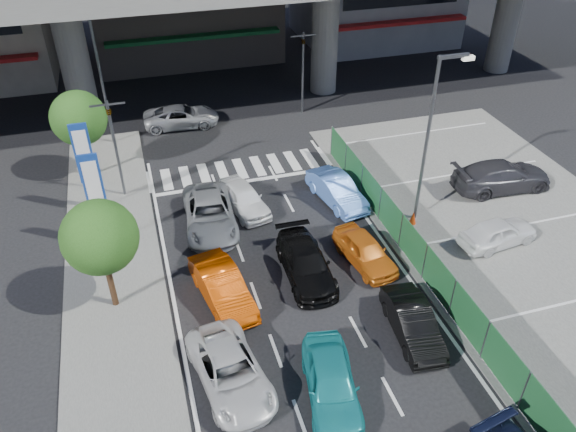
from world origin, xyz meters
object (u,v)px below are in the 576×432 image
object	(u,v)px
traffic_cone	(413,217)
taxi_orange_left	(222,287)
signboard_near	(94,189)
kei_truck_front_right	(337,190)
street_lamp_right	(432,128)
tree_near	(100,238)
street_lamp_left	(102,65)
wagon_silver_front_left	(210,214)
traffic_light_left	(111,126)
hatch_black_mid_right	(413,323)
parked_sedan_white	(498,232)
tree_far	(79,118)
parked_sedan_dgrey	(502,176)
sedan_white_front_mid	(244,198)
signboard_far	(84,156)
taxi_teal_mid	(331,382)
crossing_wagon_silver	(181,117)
traffic_light_right	(303,53)
sedan_white_mid_left	(230,371)
sedan_black_mid	(306,263)
taxi_orange_right	(365,251)

from	to	relation	value
traffic_cone	taxi_orange_left	bearing A→B (deg)	-165.34
signboard_near	kei_truck_front_right	bearing A→B (deg)	2.39
kei_truck_front_right	traffic_cone	bearing A→B (deg)	-56.48
street_lamp_right	tree_near	world-z (taller)	street_lamp_right
street_lamp_left	wagon_silver_front_left	xyz separation A→B (m)	(3.85, -9.80, -4.08)
traffic_light_left	traffic_cone	distance (m)	14.81
hatch_black_mid_right	parked_sedan_white	distance (m)	7.22
tree_far	parked_sedan_dgrey	size ratio (longest dim) A/B	0.93
hatch_black_mid_right	sedan_white_front_mid	bearing A→B (deg)	118.08
tree_far	traffic_cone	bearing A→B (deg)	-31.52
signboard_far	traffic_cone	world-z (taller)	signboard_far
traffic_light_left	kei_truck_front_right	bearing A→B (deg)	-19.30
street_lamp_left	taxi_teal_mid	distance (m)	21.62
crossing_wagon_silver	traffic_cone	bearing A→B (deg)	-142.42
signboard_near	parked_sedan_dgrey	world-z (taller)	signboard_near
traffic_light_right	street_lamp_left	world-z (taller)	street_lamp_left
traffic_light_right	street_lamp_left	distance (m)	11.90
signboard_far	taxi_orange_left	world-z (taller)	signboard_far
street_lamp_left	tree_near	size ratio (longest dim) A/B	1.67
tree_far	wagon_silver_front_left	xyz separation A→B (m)	(5.32, -6.30, -2.70)
sedan_white_mid_left	street_lamp_left	bearing A→B (deg)	90.09
tree_near	tree_far	xyz separation A→B (m)	(-0.80, 10.50, 0.00)
traffic_light_left	sedan_white_mid_left	xyz separation A→B (m)	(2.78, -12.96, -3.32)
street_lamp_left	sedan_white_mid_left	bearing A→B (deg)	-81.28
signboard_near	tree_near	size ratio (longest dim) A/B	0.98
parked_sedan_dgrey	kei_truck_front_right	bearing A→B (deg)	84.13
hatch_black_mid_right	sedan_black_mid	world-z (taller)	sedan_black_mid
traffic_light_left	traffic_light_right	size ratio (longest dim) A/B	1.00
tree_near	tree_far	distance (m)	10.53
traffic_light_left	taxi_orange_right	world-z (taller)	traffic_light_left
traffic_light_right	signboard_far	distance (m)	15.38
wagon_silver_front_left	crossing_wagon_silver	xyz separation A→B (m)	(0.17, 10.98, -0.05)
parked_sedan_dgrey	tree_near	bearing A→B (deg)	102.25
parked_sedan_white	traffic_cone	world-z (taller)	parked_sedan_white
traffic_light_left	street_lamp_left	xyz separation A→B (m)	(-0.13, 6.00, 0.83)
tree_far	taxi_teal_mid	distance (m)	18.64
hatch_black_mid_right	crossing_wagon_silver	bearing A→B (deg)	111.60
signboard_near	signboard_far	xyz separation A→B (m)	(-0.40, 3.00, 0.00)
hatch_black_mid_right	kei_truck_front_right	world-z (taller)	kei_truck_front_right
wagon_silver_front_left	traffic_cone	bearing A→B (deg)	-11.39
traffic_light_right	taxi_orange_right	bearing A→B (deg)	-97.78
taxi_orange_left	parked_sedan_dgrey	size ratio (longest dim) A/B	0.81
traffic_light_right	tree_far	world-z (taller)	traffic_light_right
traffic_cone	street_lamp_right	bearing A→B (deg)	38.11
parked_sedan_white	traffic_cone	size ratio (longest dim) A/B	5.60
tree_far	taxi_orange_left	world-z (taller)	tree_far
crossing_wagon_silver	traffic_cone	xyz separation A→B (m)	(8.99, -13.56, -0.25)
sedan_white_mid_left	sedan_black_mid	xyz separation A→B (m)	(4.13, 4.57, 0.03)
kei_truck_front_right	street_lamp_right	bearing A→B (deg)	-47.76
tree_far	parked_sedan_white	size ratio (longest dim) A/B	1.31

